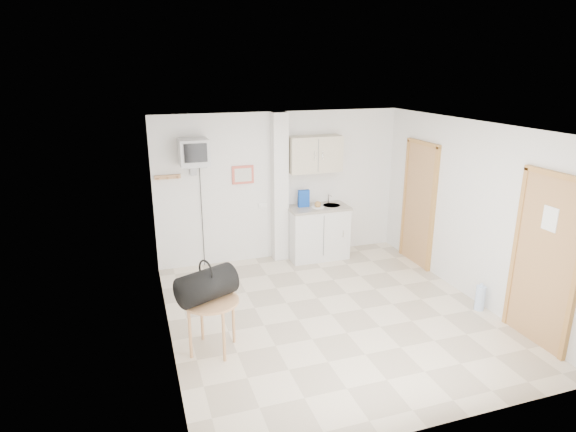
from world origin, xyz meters
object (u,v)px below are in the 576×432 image
object	(u,v)px
crt_television	(194,153)
water_bottle	(480,298)
duffel_bag	(207,285)
round_table	(211,306)

from	to	relation	value
crt_television	water_bottle	bearing A→B (deg)	-36.44
duffel_bag	water_bottle	distance (m)	3.73
round_table	duffel_bag	bearing A→B (deg)	153.77
crt_television	duffel_bag	distance (m)	2.61
duffel_bag	water_bottle	world-z (taller)	duffel_bag
crt_television	round_table	bearing A→B (deg)	-94.83
round_table	duffel_bag	distance (m)	0.27
round_table	water_bottle	size ratio (longest dim) A/B	1.67
water_bottle	crt_television	bearing A→B (deg)	143.56
duffel_bag	round_table	bearing A→B (deg)	-51.13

